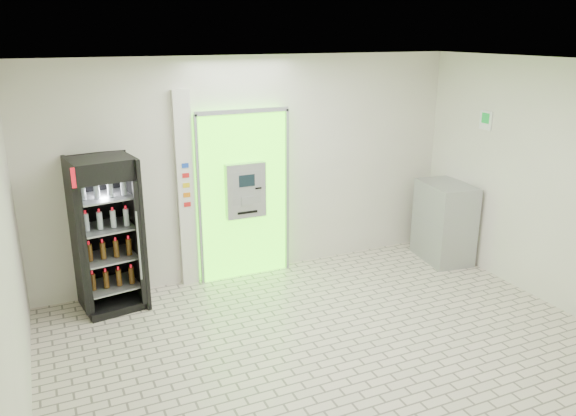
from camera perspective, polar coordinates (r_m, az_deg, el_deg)
ground at (r=6.17m, az=5.38°, el=-14.74°), size 6.00×6.00×0.00m
room_shell at (r=5.42m, az=5.93°, el=1.97°), size 6.00×6.00×6.00m
atm_assembly at (r=7.64m, az=-4.57°, el=1.39°), size 1.30×0.24×2.33m
pillar at (r=7.43m, az=-10.36°, el=1.72°), size 0.22×0.11×2.60m
beverage_cooler at (r=7.13m, az=-17.87°, el=-2.83°), size 0.81×0.76×1.90m
steel_cabinet at (r=8.64m, az=15.58°, el=-1.37°), size 0.70×0.95×1.17m
exit_sign at (r=8.24m, az=19.46°, el=8.41°), size 0.02×0.22×0.26m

